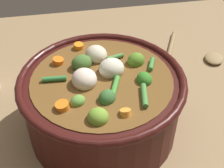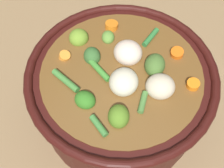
# 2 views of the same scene
# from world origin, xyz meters

# --- Properties ---
(ground_plane) EXTENTS (1.10, 1.10, 0.00)m
(ground_plane) POSITION_xyz_m (0.00, 0.00, 0.00)
(ground_plane) COLOR #8C704C
(cooking_pot) EXTENTS (0.32, 0.32, 0.16)m
(cooking_pot) POSITION_xyz_m (-0.00, 0.00, 0.07)
(cooking_pot) COLOR #38110F
(cooking_pot) RESTS_ON ground_plane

